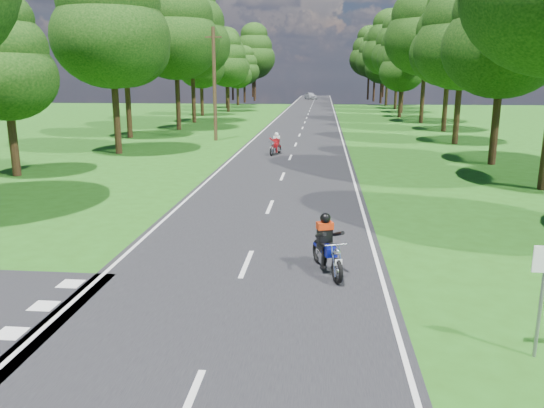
# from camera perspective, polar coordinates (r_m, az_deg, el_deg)

# --- Properties ---
(ground) EXTENTS (160.00, 160.00, 0.00)m
(ground) POSITION_cam_1_polar(r_m,az_deg,el_deg) (11.63, -4.19, -9.88)
(ground) COLOR #215212
(ground) RESTS_ON ground
(main_road) EXTENTS (7.00, 140.00, 0.02)m
(main_road) POSITION_cam_1_polar(r_m,az_deg,el_deg) (60.71, 3.75, 9.22)
(main_road) COLOR black
(main_road) RESTS_ON ground
(road_markings) EXTENTS (7.40, 140.00, 0.01)m
(road_markings) POSITION_cam_1_polar(r_m,az_deg,el_deg) (58.85, 3.56, 9.10)
(road_markings) COLOR silver
(road_markings) RESTS_ON main_road
(treeline) EXTENTS (40.00, 115.35, 14.78)m
(treeline) POSITION_cam_1_polar(r_m,az_deg,el_deg) (70.66, 5.33, 16.50)
(treeline) COLOR black
(treeline) RESTS_ON ground
(telegraph_pole) EXTENTS (1.20, 0.26, 8.00)m
(telegraph_pole) POSITION_cam_1_polar(r_m,az_deg,el_deg) (39.30, -6.21, 12.73)
(telegraph_pole) COLOR #382616
(telegraph_pole) RESTS_ON ground
(road_sign) EXTENTS (0.45, 0.07, 2.00)m
(road_sign) POSITION_cam_1_polar(r_m,az_deg,el_deg) (9.81, 27.20, -7.53)
(road_sign) COLOR slate
(road_sign) RESTS_ON ground
(rider_near_blue) EXTENTS (1.09, 1.82, 1.44)m
(rider_near_blue) POSITION_cam_1_polar(r_m,az_deg,el_deg) (12.72, 5.97, -4.28)
(rider_near_blue) COLOR #0C148B
(rider_near_blue) RESTS_ON main_road
(rider_far_red) EXTENTS (0.91, 1.67, 1.33)m
(rider_far_red) POSITION_cam_1_polar(r_m,az_deg,el_deg) (31.96, 0.37, 6.52)
(rider_far_red) COLOR maroon
(rider_far_red) RESTS_ON main_road
(distant_car) EXTENTS (3.06, 4.59, 1.45)m
(distant_car) POSITION_cam_1_polar(r_m,az_deg,el_deg) (109.30, 4.18, 11.54)
(distant_car) COLOR silver
(distant_car) RESTS_ON main_road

